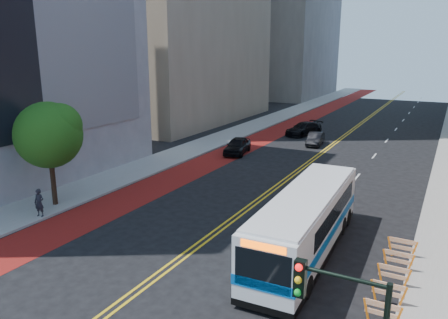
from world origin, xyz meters
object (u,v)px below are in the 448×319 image
object	(u,v)px
car_a	(237,146)
car_b	(315,139)
transit_bus	(307,222)
car_c	(304,129)
street_tree	(49,132)
pedestrian	(39,203)

from	to	relation	value
car_a	car_b	bearing A→B (deg)	42.87
transit_bus	car_c	bearing A→B (deg)	106.31
street_tree	car_b	xyz separation A→B (m)	(9.59, 26.08, -4.24)
car_b	pedestrian	distance (m)	29.39
transit_bus	car_c	world-z (taller)	transit_bus
street_tree	pedestrian	xyz separation A→B (m)	(0.84, -1.97, -3.90)
pedestrian	transit_bus	bearing A→B (deg)	-1.38
car_c	car_b	bearing A→B (deg)	-39.05
transit_bus	car_a	distance (m)	21.58
transit_bus	car_b	xyz separation A→B (m)	(-6.89, 24.98, -1.03)
street_tree	transit_bus	bearing A→B (deg)	3.83
street_tree	transit_bus	size ratio (longest dim) A/B	0.56
street_tree	car_c	distance (m)	31.69
street_tree	pedestrian	distance (m)	4.45
car_b	car_a	bearing A→B (deg)	-133.94
car_a	pedestrian	distance (m)	20.89
pedestrian	car_a	bearing A→B (deg)	68.81
car_c	pedestrian	distance (m)	33.18
street_tree	car_a	xyz separation A→B (m)	(4.00, 18.68, -4.12)
car_b	street_tree	bearing A→B (deg)	-117.08
car_c	pedestrian	world-z (taller)	pedestrian
street_tree	pedestrian	size ratio (longest dim) A/B	3.91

